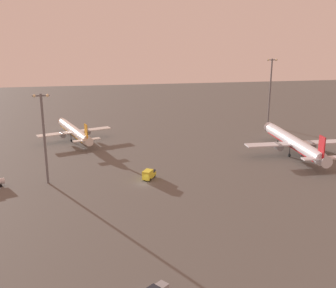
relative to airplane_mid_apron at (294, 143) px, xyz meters
name	(u,v)px	position (x,y,z in m)	size (l,w,h in m)	color
ground_plane	(143,184)	(-56.63, -19.89, -4.53)	(416.00, 416.00, 0.00)	#56544F
airplane_mid_apron	(294,143)	(0.00, 0.00, 0.00)	(36.15, 46.55, 11.98)	silver
airplane_terminal_side	(74,131)	(-79.20, 32.74, -0.79)	(29.41, 37.36, 9.90)	silver
catering_truck	(149,174)	(-54.54, -16.02, -2.95)	(4.82, 6.08, 3.05)	yellow
apron_light_east	(44,133)	(-84.70, -14.58, 10.80)	(4.80, 0.90, 26.95)	slate
apron_light_west	(270,89)	(7.80, 42.98, 12.77)	(4.80, 0.90, 30.78)	slate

